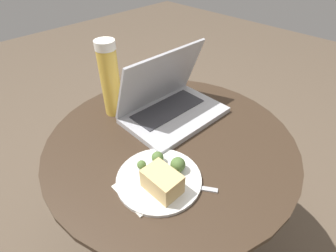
{
  "coord_description": "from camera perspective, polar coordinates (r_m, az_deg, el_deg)",
  "views": [
    {
      "loc": [
        -0.43,
        -0.42,
        1.09
      ],
      "look_at": [
        -0.02,
        -0.01,
        0.64
      ],
      "focal_mm": 28.0,
      "sensor_mm": 36.0,
      "label": 1
    }
  ],
  "objects": [
    {
      "name": "ground_plane",
      "position": [
        1.25,
        0.43,
        -22.86
      ],
      "size": [
        6.0,
        6.0,
        0.0
      ],
      "primitive_type": "plane",
      "color": "brown"
    },
    {
      "name": "table",
      "position": [
        0.9,
        0.55,
        -9.6
      ],
      "size": [
        0.75,
        0.75,
        0.57
      ],
      "color": "#9E9EA3",
      "rests_on": "ground_plane"
    },
    {
      "name": "napkin",
      "position": [
        0.68,
        -3.45,
        -12.16
      ],
      "size": [
        0.17,
        0.13,
        0.0
      ],
      "color": "silver",
      "rests_on": "table"
    },
    {
      "name": "laptop",
      "position": [
        0.87,
        0.42,
        5.04
      ],
      "size": [
        0.33,
        0.23,
        0.22
      ],
      "color": "#B2B2B7",
      "rests_on": "table"
    },
    {
      "name": "beer_glass",
      "position": [
        0.87,
        -12.52,
        9.94
      ],
      "size": [
        0.06,
        0.06,
        0.25
      ],
      "color": "gold",
      "rests_on": "table"
    },
    {
      "name": "snack_plate",
      "position": [
        0.67,
        -1.51,
        -11.17
      ],
      "size": [
        0.22,
        0.22,
        0.06
      ],
      "color": "silver",
      "rests_on": "table"
    },
    {
      "name": "fork",
      "position": [
        0.67,
        1.67,
        -12.53
      ],
      "size": [
        0.11,
        0.16,
        0.0
      ],
      "color": "#B2B2B7",
      "rests_on": "table"
    }
  ]
}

